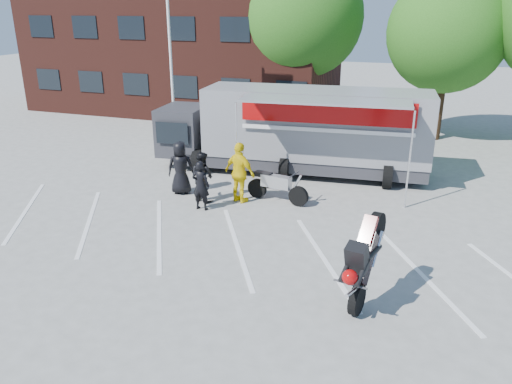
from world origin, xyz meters
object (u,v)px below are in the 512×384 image
Objects in this scene: stunt_bike_rider at (367,298)px; spectator_leather_c at (202,177)px; tree_mid at (447,33)px; tree_left at (304,17)px; spectator_leather_a at (181,168)px; flagpole at (174,31)px; parked_motorcycle at (277,202)px; transporter_truck at (301,173)px; spectator_hivis at (240,173)px; spectator_leather_b at (201,185)px.

stunt_bike_rider is 1.33× the size of spectator_leather_c.
tree_left is at bearing 171.87° from tree_mid.
spectator_leather_a is at bearing -126.57° from tree_mid.
spectator_leather_a is at bearing -61.84° from flagpole.
parked_motorcycle is at bearing -40.52° from flagpole.
flagpole is 0.79× the size of transporter_truck.
spectator_leather_a is 2.21m from spectator_hivis.
spectator_leather_b is at bearing 119.66° from spectator_leather_a.
stunt_bike_rider is 1.22× the size of spectator_leather_a.
spectator_leather_b is at bearing 67.04° from spectator_hivis.
spectator_leather_a is (-3.33, -3.57, 0.91)m from transporter_truck.
spectator_leather_c is (-0.28, 0.70, 0.04)m from spectator_leather_b.
spectator_hivis is (-5.88, -11.00, -3.94)m from tree_mid.
tree_left is 18.36m from stunt_bike_rider.
tree_mid is 4.20× the size of spectator_leather_a.
stunt_bike_rider is 1.39× the size of spectator_leather_b.
stunt_bike_rider is 1.11× the size of spectator_hivis.
tree_mid reaches higher than spectator_leather_b.
tree_mid is 3.82× the size of spectator_hivis.
tree_left is 4.30× the size of spectator_hivis.
tree_mid is 3.45× the size of parked_motorcycle.
flagpole is 3.59× the size of parked_motorcycle.
spectator_leather_a is 0.91× the size of spectator_hivis.
tree_left is (4.24, 6.00, 0.51)m from flagpole.
parked_motorcycle is 1.00× the size of stunt_bike_rider.
stunt_bike_rider is at bearing 127.21° from spectator_leather_a.
transporter_truck is at bearing -112.05° from spectator_leather_b.
spectator_leather_c is (-7.09, -11.30, -4.11)m from tree_mid.
tree_left is 3.88× the size of parked_motorcycle.
spectator_hivis reaches higher than spectator_leather_b.
parked_motorcycle is 1.11× the size of spectator_hivis.
spectator_hivis is at bearing -146.56° from spectator_leather_c.
parked_motorcycle is 3.50m from spectator_leather_a.
spectator_leather_b is (-6.80, -12.01, -4.14)m from tree_mid.
stunt_bike_rider is at bearing 156.36° from spectator_hivis.
transporter_truck is 6.05× the size of spectator_leather_c.
spectator_leather_c reaches higher than transporter_truck.
tree_left reaches higher than flagpole.
tree_left is at bearing 121.09° from stunt_bike_rider.
parked_motorcycle is at bearing -143.63° from spectator_leather_c.
tree_left is 4.72× the size of spectator_leather_a.
spectator_leather_a is (-6.99, 4.58, 0.91)m from stunt_bike_rider.
stunt_bike_rider is (3.63, -4.90, 0.00)m from parked_motorcycle.
tree_mid is at bearing -102.92° from spectator_leather_c.
tree_mid is 13.96m from spectator_leather_c.
tree_left is 13.85m from spectator_leather_b.
spectator_leather_b is (0.20, -13.01, -4.77)m from tree_left.
spectator_leather_c is (-2.36, -0.73, 0.84)m from parked_motorcycle.
tree_mid is (7.00, -1.00, -0.62)m from tree_left.
stunt_bike_rider is at bearing -94.06° from tree_mid.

